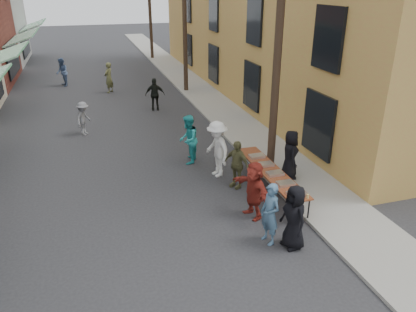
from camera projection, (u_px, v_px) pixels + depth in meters
ground at (167, 241)px, 10.45m from camera, size 120.00×120.00×0.00m
sidewalk at (197, 90)px, 24.95m from camera, size 2.20×60.00×0.10m
building_ochre at (301, 3)px, 23.76m from camera, size 10.00×28.00×10.00m
utility_pole_near at (278, 41)px, 12.46m from camera, size 0.26×0.26×9.00m
utility_pole_mid at (184, 14)px, 23.00m from camera, size 0.26×0.26×9.00m
utility_pole_far at (150, 4)px, 33.54m from camera, size 0.26×0.26×9.00m
serving_table at (271, 172)px, 12.65m from camera, size 0.70×4.00×0.75m
catering_tray_sausage at (296, 194)px, 11.17m from camera, size 0.50×0.33×0.08m
catering_tray_foil_b at (286, 183)px, 11.74m from camera, size 0.50×0.33×0.08m
catering_tray_buns at (275, 173)px, 12.35m from camera, size 0.50×0.33×0.08m
catering_tray_foil_d at (265, 164)px, 12.97m from camera, size 0.50×0.33×0.08m
catering_tray_buns_end at (257, 156)px, 13.58m from camera, size 0.50×0.33×0.08m
condiment_jar_a at (295, 200)px, 10.85m from camera, size 0.07×0.07×0.08m
condiment_jar_b at (293, 198)px, 10.93m from camera, size 0.07×0.07×0.08m
condiment_jar_c at (291, 197)px, 11.02m from camera, size 0.07×0.07×0.08m
cup_stack at (308, 196)px, 11.00m from camera, size 0.08×0.08×0.12m
guest_front_a at (294, 217)px, 9.95m from camera, size 0.64×0.89×1.69m
guest_front_b at (270, 214)px, 10.13m from camera, size 0.53×0.68×1.65m
guest_front_c at (188, 140)px, 14.69m from camera, size 0.99×1.08×1.81m
guest_front_d at (217, 149)px, 13.67m from camera, size 0.95×1.37×1.95m
guest_front_e at (237, 164)px, 12.95m from camera, size 0.82×1.00×1.60m
guest_queue_back at (254, 190)px, 11.27m from camera, size 0.81×1.63×1.68m
server at (290, 155)px, 13.35m from camera, size 0.70×0.91×1.65m
passerby_left at (83, 118)px, 17.51m from camera, size 0.94×1.09×1.46m
passerby_mid at (155, 94)px, 20.82m from camera, size 1.04×0.57×1.68m
passerby_right at (109, 78)px, 24.20m from camera, size 0.74×0.78×1.80m
passerby_far at (62, 72)px, 25.70m from camera, size 0.81×0.96×1.77m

